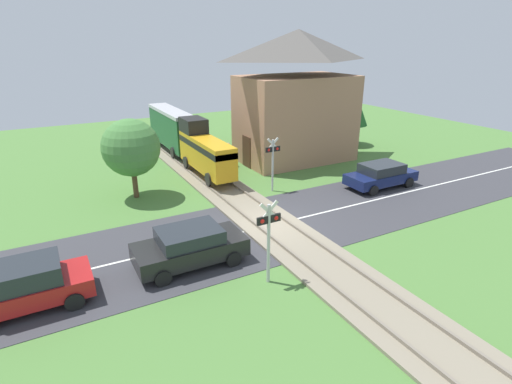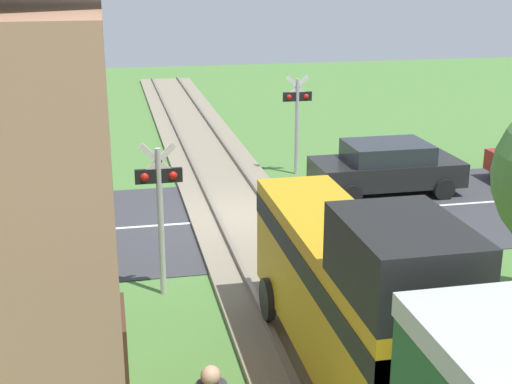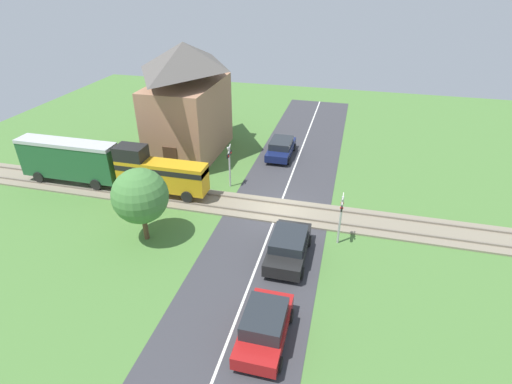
% 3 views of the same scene
% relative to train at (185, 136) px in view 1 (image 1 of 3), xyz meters
% --- Properties ---
extents(ground_plane, '(60.00, 60.00, 0.00)m').
position_rel_train_xyz_m(ground_plane, '(0.00, -11.66, -1.86)').
color(ground_plane, '#4C7A38').
extents(road_surface, '(48.00, 6.40, 0.02)m').
position_rel_train_xyz_m(road_surface, '(0.00, -11.66, -1.85)').
color(road_surface, '#38383D').
rests_on(road_surface, ground_plane).
extents(track_bed, '(2.80, 48.00, 0.24)m').
position_rel_train_xyz_m(track_bed, '(0.00, -11.66, -1.80)').
color(track_bed, gray).
rests_on(track_bed, ground_plane).
extents(train, '(1.58, 13.50, 3.18)m').
position_rel_train_xyz_m(train, '(0.00, 0.00, 0.00)').
color(train, gold).
rests_on(train, track_bed).
extents(car_near_crossing, '(4.19, 2.05, 1.49)m').
position_rel_train_xyz_m(car_near_crossing, '(-4.41, -13.10, -1.08)').
color(car_near_crossing, black).
rests_on(car_near_crossing, ground_plane).
extents(car_far_side, '(4.27, 1.95, 1.41)m').
position_rel_train_xyz_m(car_far_side, '(8.30, -10.22, -1.12)').
color(car_far_side, '#141E4C').
rests_on(car_far_side, ground_plane).
extents(car_behind_queue, '(3.85, 1.95, 1.55)m').
position_rel_train_xyz_m(car_behind_queue, '(-9.87, -13.10, -1.06)').
color(car_behind_queue, '#A81919').
rests_on(car_behind_queue, ground_plane).
extents(crossing_signal_west_approach, '(0.90, 0.18, 3.10)m').
position_rel_train_xyz_m(crossing_signal_west_approach, '(-2.41, -15.56, 0.12)').
color(crossing_signal_west_approach, '#B7B7B7').
rests_on(crossing_signal_west_approach, ground_plane).
extents(crossing_signal_east_approach, '(0.90, 0.18, 3.10)m').
position_rel_train_xyz_m(crossing_signal_east_approach, '(2.41, -7.77, 0.12)').
color(crossing_signal_east_approach, '#B7B7B7').
rests_on(crossing_signal_east_approach, ground_plane).
extents(station_building, '(8.33, 5.07, 8.73)m').
position_rel_train_xyz_m(station_building, '(7.12, -2.96, 2.40)').
color(station_building, '#AD7A5B').
rests_on(station_building, ground_plane).
extents(pedestrian_by_station, '(0.40, 0.40, 1.63)m').
position_rel_train_xyz_m(pedestrian_by_station, '(2.25, -2.21, -1.12)').
color(pedestrian_by_station, '#333338').
rests_on(pedestrian_by_station, ground_plane).
extents(tree_by_station, '(2.58, 2.58, 4.74)m').
position_rel_train_xyz_m(tree_by_station, '(13.48, -1.56, 1.32)').
color(tree_by_station, brown).
rests_on(tree_by_station, ground_plane).
extents(tree_roadside_hedge, '(3.04, 3.04, 4.30)m').
position_rel_train_xyz_m(tree_roadside_hedge, '(-4.63, -5.02, 0.91)').
color(tree_roadside_hedge, brown).
rests_on(tree_roadside_hedge, ground_plane).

